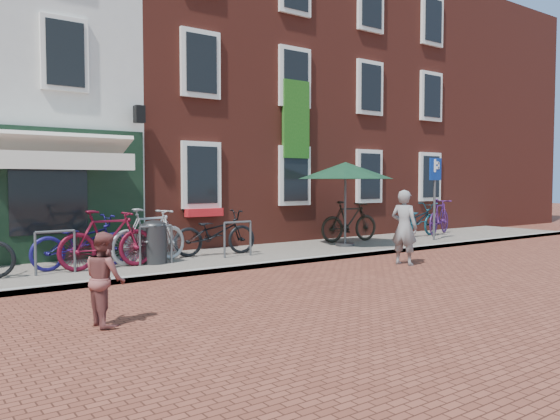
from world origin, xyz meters
TOP-DOWN VIEW (x-y plane):
  - ground at (0.00, 0.00)m, footprint 80.00×80.00m
  - sidewalk at (1.00, 1.50)m, footprint 24.00×3.00m
  - building_brick_mid at (2.00, 7.00)m, footprint 6.00×8.00m
  - building_brick_right at (8.00, 7.00)m, footprint 6.00×8.00m
  - filler_right at (14.50, 7.00)m, footprint 7.00×8.00m
  - litter_bin at (-1.47, 1.36)m, footprint 0.53×0.53m
  - parking_sign at (7.10, 0.84)m, footprint 0.50×0.08m
  - parasol at (3.94, 1.30)m, footprint 2.54×2.54m
  - woman at (3.17, -1.44)m, footprint 0.54×0.68m
  - boy at (-3.82, -2.62)m, footprint 0.48×0.60m
  - bicycle_1 at (-2.50, 1.22)m, footprint 1.97×0.59m
  - bicycle_2 at (-2.89, 1.63)m, footprint 2.06×0.85m
  - bicycle_3 at (-1.51, 1.51)m, footprint 2.03×1.07m
  - bicycle_4 at (0.21, 1.75)m, footprint 2.09×0.97m
  - bicycle_5 at (4.75, 1.99)m, footprint 2.00×0.75m
  - bicycle_6 at (7.52, 1.79)m, footprint 2.09×0.94m
  - bicycle_7 at (8.63, 1.85)m, footprint 2.03×1.21m

SIDE VIEW (x-z plane):
  - ground at x=0.00m, z-range 0.00..0.00m
  - sidewalk at x=1.00m, z-range 0.00..0.10m
  - boy at x=-3.82m, z-range 0.00..1.20m
  - litter_bin at x=-1.47m, z-range 0.12..1.09m
  - bicycle_2 at x=-2.89m, z-range 0.10..1.16m
  - bicycle_4 at x=0.21m, z-range 0.10..1.16m
  - bicycle_6 at x=7.52m, z-range 0.10..1.16m
  - bicycle_1 at x=-2.50m, z-range 0.10..1.28m
  - bicycle_3 at x=-1.51m, z-range 0.10..1.28m
  - bicycle_5 at x=4.75m, z-range 0.10..1.28m
  - bicycle_7 at x=8.63m, z-range 0.10..1.28m
  - woman at x=3.17m, z-range 0.00..1.65m
  - parking_sign at x=7.10m, z-range 0.54..2.97m
  - parasol at x=3.94m, z-range 1.04..3.39m
  - filler_right at x=14.50m, z-range 0.00..9.00m
  - building_brick_mid at x=2.00m, z-range 0.00..10.00m
  - building_brick_right at x=8.00m, z-range 0.00..10.00m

